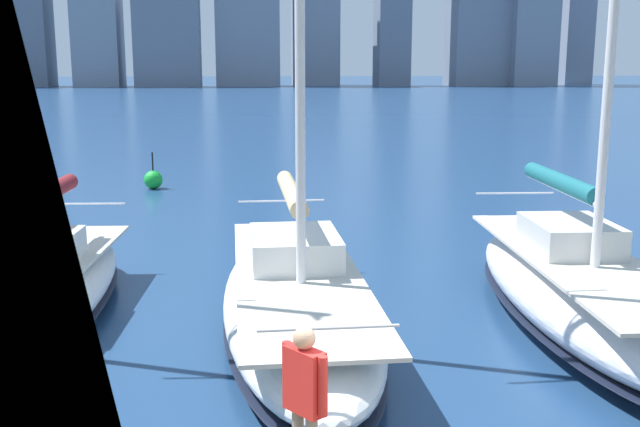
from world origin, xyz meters
TOP-DOWN VIEW (x-y plane):
  - sailboat_teal at (-4.16, -6.46)m, footprint 2.92×8.76m
  - sailboat_tan at (0.83, -6.67)m, footprint 2.63×9.21m
  - sailboat_maroon at (5.52, -7.13)m, footprint 3.01×9.35m
  - person_red_shirt at (1.24, -0.85)m, footprint 0.41×0.50m
  - channel_buoy at (4.99, -22.79)m, footprint 0.70×0.70m

SIDE VIEW (x-z plane):
  - channel_buoy at x=4.99m, z-range -0.34..1.06m
  - sailboat_maroon at x=5.52m, z-range -4.44..5.72m
  - sailboat_tan at x=0.83m, z-range -5.14..6.47m
  - sailboat_teal at x=-4.16m, z-range -4.05..5.50m
  - person_red_shirt at x=1.24m, z-range 0.77..2.39m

